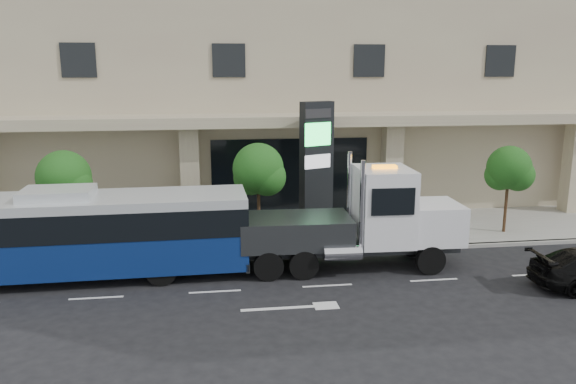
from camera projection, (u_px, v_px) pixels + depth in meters
name	position (u px, v px, depth m)	size (l,w,h in m)	color
ground	(319.00, 271.00, 21.55)	(120.00, 120.00, 0.00)	black
sidewalk	(299.00, 233.00, 26.37)	(120.00, 6.00, 0.15)	gray
curb	(310.00, 253.00, 23.47)	(120.00, 0.30, 0.15)	gray
convention_center	(273.00, 29.00, 34.33)	(60.00, 17.60, 20.00)	tan
tree_left	(65.00, 181.00, 23.01)	(2.27, 2.20, 4.22)	#422B19
tree_mid	(259.00, 172.00, 24.06)	(2.28, 2.20, 4.38)	#422B19
tree_right	(509.00, 171.00, 25.66)	(2.10, 2.00, 4.04)	#422B19
city_bus	(61.00, 234.00, 20.40)	(13.53, 3.07, 3.42)	black
tow_truck	(361.00, 222.00, 21.63)	(9.71, 2.67, 4.42)	#2D3033
signage_pylon	(316.00, 168.00, 25.24)	(1.59, 1.08, 6.06)	black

